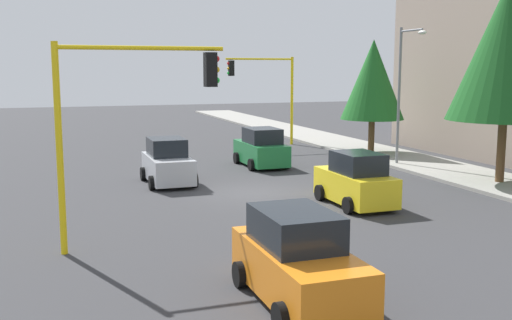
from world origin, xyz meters
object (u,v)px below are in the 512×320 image
at_px(tree_roadside_near, 507,48).
at_px(car_yellow, 356,181).
at_px(tree_roadside_mid, 373,80).
at_px(car_silver, 168,163).
at_px(street_lamp_curbside, 404,81).
at_px(traffic_signal_far_left, 266,83).
at_px(traffic_signal_near_right, 127,104).
at_px(car_orange, 298,261).
at_px(car_green, 261,149).

relative_size(tree_roadside_near, car_yellow, 2.39).
height_order(tree_roadside_mid, car_silver, tree_roadside_mid).
height_order(street_lamp_curbside, car_silver, street_lamp_curbside).
bearing_deg(tree_roadside_mid, street_lamp_curbside, -10.33).
distance_m(traffic_signal_far_left, tree_roadside_mid, 7.39).
relative_size(traffic_signal_far_left, car_silver, 1.55).
bearing_deg(traffic_signal_near_right, car_orange, 28.46).
bearing_deg(car_green, tree_roadside_near, 44.32).
xyz_separation_m(car_silver, car_orange, (14.26, 0.01, 0.00)).
xyz_separation_m(car_yellow, car_green, (-9.55, -0.22, 0.00)).
relative_size(traffic_signal_far_left, traffic_signal_near_right, 1.01).
relative_size(street_lamp_curbside, tree_roadside_near, 0.79).
bearing_deg(car_green, street_lamp_curbside, 69.15).
relative_size(tree_roadside_mid, car_silver, 1.79).
distance_m(tree_roadside_near, car_silver, 15.13).
distance_m(tree_roadside_mid, car_green, 8.41).
relative_size(street_lamp_curbside, car_green, 1.80).
relative_size(traffic_signal_far_left, car_green, 1.47).
height_order(traffic_signal_near_right, street_lamp_curbside, street_lamp_curbside).
bearing_deg(car_yellow, car_orange, -35.93).
bearing_deg(car_green, car_yellow, 1.33).
distance_m(street_lamp_curbside, car_green, 7.91).
distance_m(car_silver, car_green, 6.25).
distance_m(street_lamp_curbside, car_orange, 19.42).
distance_m(tree_roadside_mid, car_silver, 14.23).
xyz_separation_m(traffic_signal_near_right, car_silver, (-9.06, 2.80, -3.11)).
height_order(tree_roadside_near, car_orange, tree_roadside_near).
distance_m(tree_roadside_mid, tree_roadside_near, 10.12).
bearing_deg(traffic_signal_near_right, car_green, 145.85).
bearing_deg(street_lamp_curbside, car_orange, -39.21).
bearing_deg(car_green, tree_roadside_mid, 103.96).
bearing_deg(tree_roadside_mid, traffic_signal_far_left, -144.39).
relative_size(traffic_signal_near_right, car_yellow, 1.54).
relative_size(tree_roadside_near, car_orange, 2.13).
bearing_deg(traffic_signal_far_left, street_lamp_curbside, 18.60).
relative_size(traffic_signal_near_right, car_orange, 1.37).
bearing_deg(traffic_signal_far_left, car_yellow, -9.58).
bearing_deg(car_yellow, car_green, -178.67).
bearing_deg(car_orange, street_lamp_curbside, 140.79).
height_order(traffic_signal_near_right, car_silver, traffic_signal_near_right).
bearing_deg(car_orange, traffic_signal_far_left, 161.19).
relative_size(car_yellow, car_orange, 0.89).
relative_size(traffic_signal_near_right, street_lamp_curbside, 0.81).
height_order(street_lamp_curbside, tree_roadside_mid, street_lamp_curbside).
height_order(car_green, car_orange, same).
distance_m(street_lamp_curbside, tree_roadside_near, 5.94).
height_order(traffic_signal_far_left, car_silver, traffic_signal_far_left).
bearing_deg(tree_roadside_near, car_silver, -110.70).
xyz_separation_m(traffic_signal_near_right, street_lamp_curbside, (-9.61, 14.90, 0.34)).
bearing_deg(tree_roadside_near, traffic_signal_far_left, -163.31).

